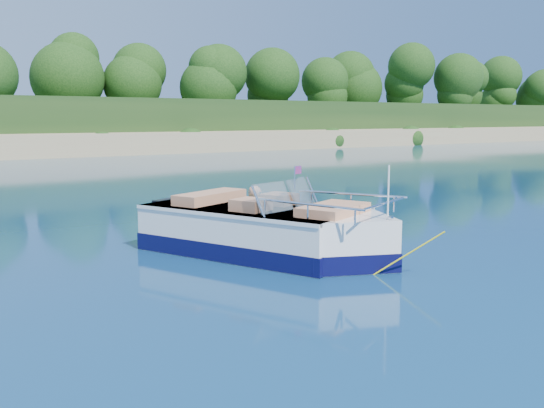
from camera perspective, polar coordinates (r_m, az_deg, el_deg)
The scene contains 4 objects.
ground at distance 7.69m, azimuth 10.10°, elevation -11.32°, with size 160.00×160.00×0.00m, color #092040.
motorboat at distance 11.34m, azimuth -0.03°, elevation -2.82°, with size 3.59×5.68×2.01m.
tow_tube at distance 13.75m, azimuth -2.06°, elevation -2.15°, with size 1.49×1.49×0.36m.
boy at distance 13.68m, azimuth -1.91°, elevation -2.59°, with size 0.58×0.38×1.60m, color tan.
Camera 1 is at (-5.10, -5.16, 2.54)m, focal length 40.00 mm.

